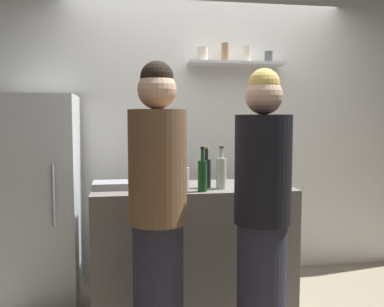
% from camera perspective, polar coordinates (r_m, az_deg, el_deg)
% --- Properties ---
extents(back_wall_assembly, '(4.80, 0.32, 2.60)m').
position_cam_1_polar(back_wall_assembly, '(3.90, 1.82, 2.63)').
color(back_wall_assembly, white).
rests_on(back_wall_assembly, ground).
extents(refrigerator, '(0.64, 0.62, 1.63)m').
position_cam_1_polar(refrigerator, '(3.55, -20.30, -5.80)').
color(refrigerator, silver).
rests_on(refrigerator, ground).
extents(counter, '(1.48, 0.64, 0.94)m').
position_cam_1_polar(counter, '(3.30, -0.00, -12.53)').
color(counter, '#66605B').
rests_on(counter, ground).
extents(baking_pan, '(0.34, 0.24, 0.05)m').
position_cam_1_polar(baking_pan, '(3.14, -10.23, -4.24)').
color(baking_pan, gray).
rests_on(baking_pan, counter).
extents(utensil_holder, '(0.09, 0.09, 0.22)m').
position_cam_1_polar(utensil_holder, '(3.38, 10.85, -2.98)').
color(utensil_holder, '#B2B2B7').
rests_on(utensil_holder, counter).
extents(wine_bottle_pale_glass, '(0.07, 0.07, 0.31)m').
position_cam_1_polar(wine_bottle_pale_glass, '(3.07, 3.99, -2.54)').
color(wine_bottle_pale_glass, '#B2BFB2').
rests_on(wine_bottle_pale_glass, counter).
extents(wine_bottle_green_glass, '(0.07, 0.07, 0.32)m').
position_cam_1_polar(wine_bottle_green_glass, '(2.95, 1.43, -2.87)').
color(wine_bottle_green_glass, '#19471E').
rests_on(wine_bottle_green_glass, counter).
extents(wine_bottle_amber_glass, '(0.07, 0.07, 0.29)m').
position_cam_1_polar(wine_bottle_amber_glass, '(3.44, 8.54, -2.10)').
color(wine_bottle_amber_glass, '#472814').
rests_on(wine_bottle_amber_glass, counter).
extents(wine_bottle_dark_glass, '(0.07, 0.07, 0.31)m').
position_cam_1_polar(wine_bottle_dark_glass, '(3.11, 1.97, -2.54)').
color(wine_bottle_dark_glass, black).
rests_on(wine_bottle_dark_glass, counter).
extents(water_bottle_plastic, '(0.08, 0.08, 0.20)m').
position_cam_1_polar(water_bottle_plastic, '(2.99, -1.17, -3.35)').
color(water_bottle_plastic, silver).
rests_on(water_bottle_plastic, counter).
extents(person_brown_jacket, '(0.34, 0.34, 1.78)m').
position_cam_1_polar(person_brown_jacket, '(2.49, -4.66, -8.21)').
color(person_brown_jacket, '#262633').
rests_on(person_brown_jacket, ground).
extents(person_blonde, '(0.34, 0.34, 1.74)m').
position_cam_1_polar(person_blonde, '(2.59, 9.52, -8.22)').
color(person_blonde, '#262633').
rests_on(person_blonde, ground).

